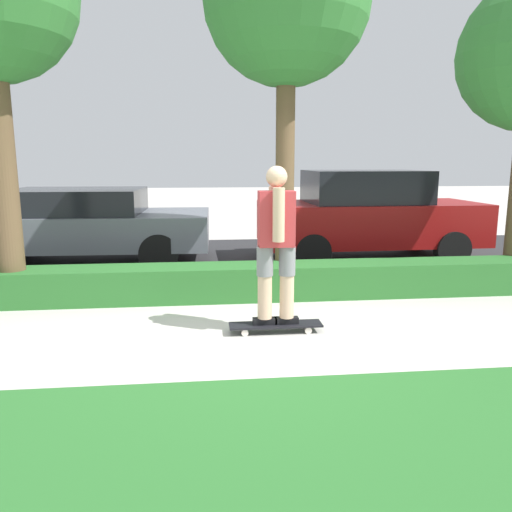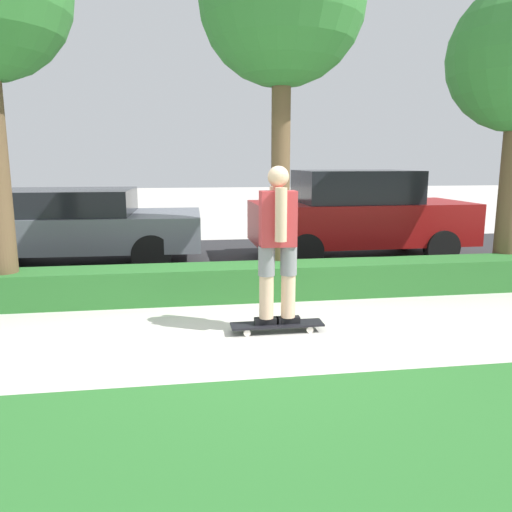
{
  "view_description": "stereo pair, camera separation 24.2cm",
  "coord_description": "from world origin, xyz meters",
  "px_view_note": "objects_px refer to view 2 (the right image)",
  "views": [
    {
      "loc": [
        -0.48,
        -4.97,
        1.85
      ],
      "look_at": [
        0.11,
        0.6,
        0.77
      ],
      "focal_mm": 35.0,
      "sensor_mm": 36.0,
      "label": 1
    },
    {
      "loc": [
        -0.72,
        -4.94,
        1.85
      ],
      "look_at": [
        0.11,
        0.6,
        0.77
      ],
      "focal_mm": 35.0,
      "sensor_mm": 36.0,
      "label": 2
    }
  ],
  "objects_px": {
    "skateboard": "(277,325)",
    "parked_car_middle": "(359,214)",
    "tree_mid": "(282,4)",
    "parked_car_front": "(73,225)",
    "skater_person": "(278,242)"
  },
  "relations": [
    {
      "from": "parked_car_middle",
      "to": "tree_mid",
      "type": "bearing_deg",
      "value": -133.08
    },
    {
      "from": "skateboard",
      "to": "skater_person",
      "type": "distance_m",
      "value": 0.92
    },
    {
      "from": "skateboard",
      "to": "parked_car_front",
      "type": "bearing_deg",
      "value": 125.65
    },
    {
      "from": "parked_car_middle",
      "to": "parked_car_front",
      "type": "bearing_deg",
      "value": 177.4
    },
    {
      "from": "skater_person",
      "to": "parked_car_middle",
      "type": "distance_m",
      "value": 4.55
    },
    {
      "from": "tree_mid",
      "to": "parked_car_middle",
      "type": "height_order",
      "value": "tree_mid"
    },
    {
      "from": "tree_mid",
      "to": "parked_car_front",
      "type": "relative_size",
      "value": 1.12
    },
    {
      "from": "skater_person",
      "to": "skateboard",
      "type": "bearing_deg",
      "value": -153.43
    },
    {
      "from": "skater_person",
      "to": "tree_mid",
      "type": "height_order",
      "value": "tree_mid"
    },
    {
      "from": "skateboard",
      "to": "tree_mid",
      "type": "relative_size",
      "value": 0.2
    },
    {
      "from": "skateboard",
      "to": "parked_car_front",
      "type": "height_order",
      "value": "parked_car_front"
    },
    {
      "from": "tree_mid",
      "to": "skateboard",
      "type": "bearing_deg",
      "value": -102.08
    },
    {
      "from": "skateboard",
      "to": "parked_car_front",
      "type": "xyz_separation_m",
      "value": [
        -2.9,
        4.05,
        0.65
      ]
    },
    {
      "from": "skateboard",
      "to": "parked_car_middle",
      "type": "relative_size",
      "value": 0.25
    },
    {
      "from": "skater_person",
      "to": "tree_mid",
      "type": "bearing_deg",
      "value": 77.92
    }
  ]
}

